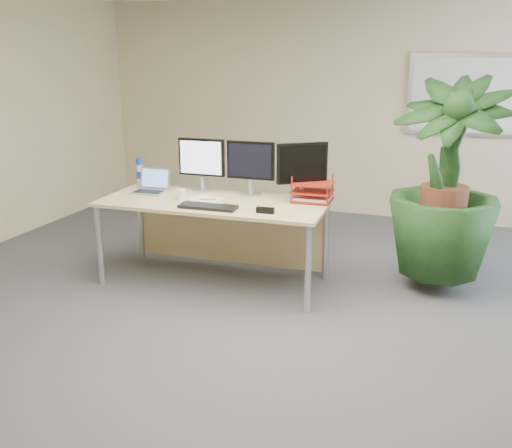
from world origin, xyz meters
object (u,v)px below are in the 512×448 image
(monitor_left, at_px, (202,161))
(monitor_right, at_px, (251,165))
(desk, at_px, (218,215))
(floor_plant, at_px, (443,207))
(laptop, at_px, (152,186))

(monitor_left, distance_m, monitor_right, 0.49)
(desk, distance_m, floor_plant, 1.98)
(desk, distance_m, monitor_left, 0.54)
(laptop, bearing_deg, floor_plant, 9.71)
(floor_plant, height_order, monitor_right, floor_plant)
(monitor_left, bearing_deg, desk, -37.82)
(monitor_left, relative_size, laptop, 1.58)
(monitor_right, relative_size, laptop, 1.57)
(monitor_right, bearing_deg, monitor_left, -178.79)
(desk, distance_m, laptop, 0.71)
(floor_plant, xyz_separation_m, monitor_right, (-1.68, -0.24, 0.30))
(monitor_right, distance_m, laptop, 0.97)
(desk, xyz_separation_m, monitor_left, (-0.24, 0.19, 0.45))
(monitor_left, height_order, laptop, monitor_left)
(floor_plant, xyz_separation_m, laptop, (-2.60, -0.45, 0.08))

